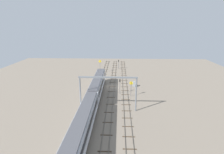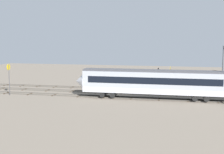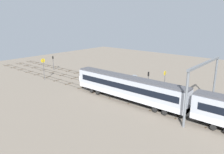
# 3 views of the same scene
# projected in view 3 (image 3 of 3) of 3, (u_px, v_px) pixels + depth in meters

# --- Properties ---
(ground_plane) EXTENTS (110.07, 110.07, 0.00)m
(ground_plane) POSITION_uv_depth(u_px,v_px,m) (117.00, 89.00, 49.01)
(ground_plane) COLOR gray
(track_near_foreground) EXTENTS (94.07, 2.40, 0.16)m
(track_near_foreground) POSITION_uv_depth(u_px,v_px,m) (128.00, 85.00, 52.14)
(track_near_foreground) COLOR #59544C
(track_near_foreground) RESTS_ON ground
(track_second_near) EXTENTS (94.07, 2.40, 0.16)m
(track_second_near) POSITION_uv_depth(u_px,v_px,m) (117.00, 89.00, 48.99)
(track_second_near) COLOR #59544C
(track_second_near) RESTS_ON ground
(track_with_train) EXTENTS (94.07, 2.40, 0.16)m
(track_with_train) POSITION_uv_depth(u_px,v_px,m) (104.00, 94.00, 45.84)
(track_with_train) COLOR #59544C
(track_with_train) RESTS_ON ground
(train) EXTENTS (50.40, 3.24, 4.80)m
(train) POSITION_uv_depth(u_px,v_px,m) (188.00, 103.00, 33.96)
(train) COLOR #B7BCC6
(train) RESTS_ON ground
(overhead_gantry) EXTENTS (0.40, 14.28, 8.75)m
(overhead_gantry) POSITION_uv_depth(u_px,v_px,m) (204.00, 77.00, 35.45)
(overhead_gantry) COLOR slate
(overhead_gantry) RESTS_ON ground
(speed_sign_near_foreground) EXTENTS (0.14, 1.10, 5.63)m
(speed_sign_near_foreground) POSITION_uv_depth(u_px,v_px,m) (43.00, 66.00, 55.83)
(speed_sign_near_foreground) COLOR #4C4C51
(speed_sign_near_foreground) RESTS_ON ground
(speed_sign_mid_trackside) EXTENTS (0.14, 1.01, 4.59)m
(speed_sign_mid_trackside) POSITION_uv_depth(u_px,v_px,m) (165.00, 78.00, 47.14)
(speed_sign_mid_trackside) COLOR #4C4C51
(speed_sign_mid_trackside) RESTS_ON ground
(signal_light_trackside_approach) EXTENTS (0.31, 0.32, 4.38)m
(signal_light_trackside_approach) POSITION_uv_depth(u_px,v_px,m) (53.00, 61.00, 66.83)
(signal_light_trackside_approach) COLOR #4C4C51
(signal_light_trackside_approach) RESTS_ON ground
(signal_light_trackside_departure) EXTENTS (0.31, 0.32, 4.62)m
(signal_light_trackside_departure) POSITION_uv_depth(u_px,v_px,m) (148.00, 79.00, 46.09)
(signal_light_trackside_departure) COLOR #4C4C51
(signal_light_trackside_departure) RESTS_ON ground
(relay_cabinet) EXTENTS (1.08, 0.86, 1.76)m
(relay_cabinet) POSITION_uv_depth(u_px,v_px,m) (134.00, 79.00, 54.57)
(relay_cabinet) COLOR gray
(relay_cabinet) RESTS_ON ground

